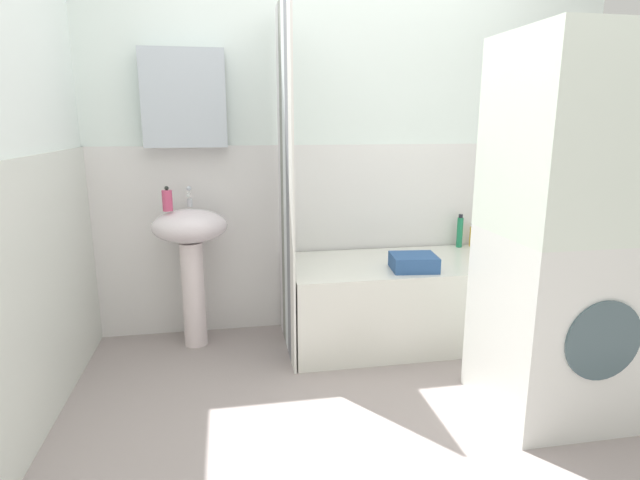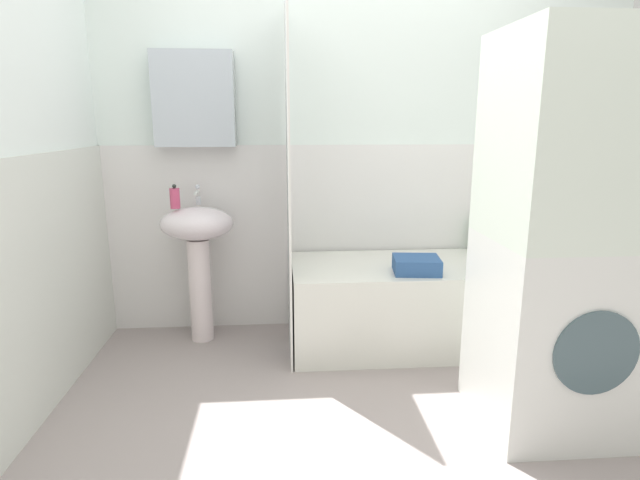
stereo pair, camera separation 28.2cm
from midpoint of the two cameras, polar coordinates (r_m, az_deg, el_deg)
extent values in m
cube|color=gray|center=(2.50, 10.16, -20.15)|extent=(4.80, 5.60, 0.04)
cube|color=white|center=(3.35, 5.48, 10.56)|extent=(3.60, 0.05, 2.40)
cube|color=silver|center=(3.39, 5.35, 0.36)|extent=(3.60, 0.02, 1.20)
cube|color=silver|center=(3.22, -11.39, 15.16)|extent=(0.48, 0.12, 0.56)
cube|color=white|center=(2.57, -27.73, 8.43)|extent=(0.05, 1.81, 2.40)
cube|color=silver|center=(2.66, -25.71, -4.47)|extent=(0.02, 1.81, 1.20)
cylinder|color=silver|center=(3.23, -10.78, -5.56)|extent=(0.14, 0.14, 0.64)
ellipsoid|color=silver|center=(3.13, -11.11, 1.79)|extent=(0.44, 0.34, 0.20)
cylinder|color=silver|center=(3.20, -11.01, 4.33)|extent=(0.03, 0.03, 0.05)
cylinder|color=silver|center=(3.15, -11.15, 5.19)|extent=(0.02, 0.10, 0.02)
sphere|color=silver|center=(3.19, -11.07, 5.84)|extent=(0.03, 0.03, 0.03)
cylinder|color=#C6456B|center=(3.08, -13.40, 4.53)|extent=(0.06, 0.06, 0.12)
sphere|color=#222B25|center=(3.07, -13.47, 5.85)|extent=(0.02, 0.02, 0.02)
cube|color=silver|center=(3.22, 12.17, -6.99)|extent=(1.40, 0.69, 0.51)
cube|color=white|center=(2.65, -0.39, 5.64)|extent=(0.01, 0.14, 2.00)
cube|color=gray|center=(2.78, -0.60, 6.00)|extent=(0.01, 0.14, 2.00)
cube|color=white|center=(2.92, -0.78, 6.33)|extent=(0.01, 0.14, 2.00)
cube|color=gray|center=(3.06, -0.95, 6.63)|extent=(0.01, 0.14, 2.00)
cube|color=white|center=(3.19, -1.11, 6.90)|extent=(0.01, 0.14, 2.00)
cylinder|color=gold|center=(3.60, 20.29, -0.05)|extent=(0.04, 0.04, 0.13)
cylinder|color=black|center=(3.59, 20.39, 1.18)|extent=(0.03, 0.03, 0.02)
cylinder|color=#1F7E52|center=(3.55, 18.91, 0.43)|extent=(0.04, 0.04, 0.20)
cylinder|color=#22232D|center=(3.53, 19.04, 2.23)|extent=(0.03, 0.03, 0.02)
cube|color=#2E5288|center=(2.96, 13.42, -2.76)|extent=(0.28, 0.25, 0.09)
cube|color=silver|center=(2.58, 27.70, -9.24)|extent=(0.63, 0.58, 0.85)
cube|color=silver|center=(2.42, 29.85, 9.95)|extent=(0.63, 0.58, 0.85)
cylinder|color=#43585E|center=(2.35, 31.64, -10.80)|extent=(0.35, 0.01, 0.35)
camera|label=1|loc=(0.14, -87.14, 0.66)|focal=28.67mm
camera|label=2|loc=(0.14, 92.86, -0.66)|focal=28.67mm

